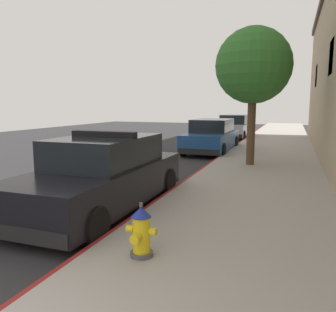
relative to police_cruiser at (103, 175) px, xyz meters
name	(u,v)px	position (x,y,z in m)	size (l,w,h in m)	color
ground_plane	(97,168)	(-3.09, 4.63, -0.84)	(31.74, 60.00, 0.20)	#2B2B2D
sidewalk_pavement	(261,174)	(2.91, 4.63, -0.66)	(3.70, 60.00, 0.16)	#9E9991
curb_painted_edge	(203,170)	(1.02, 4.63, -0.66)	(0.08, 60.00, 0.16)	maroon
police_cruiser	(103,175)	(0.00, 0.00, 0.00)	(1.94, 4.84, 1.68)	black
parked_car_silver_ahead	(212,137)	(0.17, 9.60, 0.00)	(1.94, 4.84, 1.56)	navy
parked_car_dark_far	(234,127)	(0.01, 17.18, 0.00)	(1.94, 4.84, 1.56)	#B2B5BA
fire_hydrant	(141,232)	(1.87, -2.16, -0.23)	(0.44, 0.40, 0.76)	#4C4C51
street_tree	(253,66)	(2.41, 5.79, 2.77)	(2.55, 2.55, 4.66)	brown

